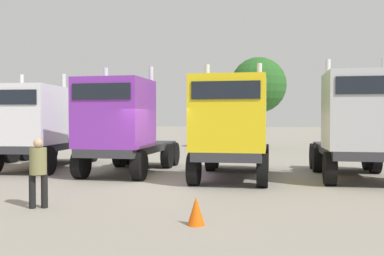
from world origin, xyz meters
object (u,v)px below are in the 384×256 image
at_px(semi_truck_white, 35,126).
at_px(semi_truck_silver, 359,126).
at_px(semi_truck_purple, 121,126).
at_px(semi_truck_yellow, 231,127).
at_px(traffic_cone_mid, 196,211).
at_px(visitor_with_camera, 38,168).

height_order(semi_truck_white, semi_truck_silver, semi_truck_silver).
relative_size(semi_truck_purple, semi_truck_yellow, 0.98).
distance_m(semi_truck_white, semi_truck_purple, 4.11).
height_order(semi_truck_purple, traffic_cone_mid, semi_truck_purple).
bearing_deg(semi_truck_yellow, visitor_with_camera, -37.99).
distance_m(semi_truck_purple, traffic_cone_mid, 8.24).
relative_size(visitor_with_camera, traffic_cone_mid, 2.89).
xyz_separation_m(semi_truck_yellow, traffic_cone_mid, (0.23, -6.27, -1.58)).
distance_m(semi_truck_white, visitor_with_camera, 7.97).
xyz_separation_m(semi_truck_purple, visitor_with_camera, (0.42, -6.02, -0.92)).
xyz_separation_m(semi_truck_white, semi_truck_yellow, (8.37, -0.93, 0.02)).
bearing_deg(semi_truck_white, semi_truck_silver, 81.83).
distance_m(semi_truck_yellow, traffic_cone_mid, 6.47).
distance_m(visitor_with_camera, traffic_cone_mid, 4.20).
bearing_deg(semi_truck_purple, semi_truck_silver, 90.91).
height_order(semi_truck_yellow, semi_truck_silver, semi_truck_silver).
height_order(semi_truck_yellow, traffic_cone_mid, semi_truck_yellow).
xyz_separation_m(semi_truck_purple, semi_truck_silver, (8.58, 0.47, 0.03)).
xyz_separation_m(semi_truck_white, semi_truck_purple, (4.08, -0.49, 0.05)).
bearing_deg(traffic_cone_mid, semi_truck_silver, 60.45).
height_order(semi_truck_silver, visitor_with_camera, semi_truck_silver).
height_order(semi_truck_purple, semi_truck_silver, semi_truck_silver).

